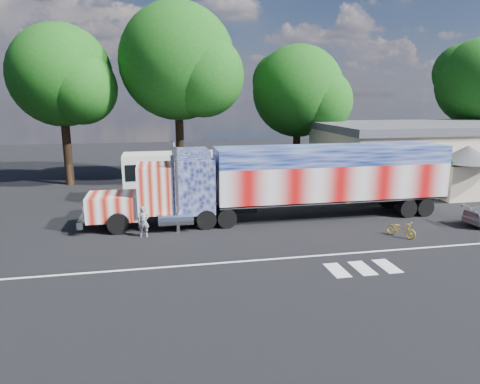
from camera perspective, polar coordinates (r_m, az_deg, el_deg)
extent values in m
plane|color=black|center=(22.91, 1.46, -6.28)|extent=(100.00, 100.00, 0.00)
cube|color=silver|center=(20.17, 3.34, -8.99)|extent=(30.00, 0.15, 0.01)
cube|color=silver|center=(19.48, 12.82, -10.13)|extent=(0.70, 1.60, 0.01)
cube|color=silver|center=(19.97, 16.02, -9.72)|extent=(0.70, 1.60, 0.01)
cube|color=silver|center=(20.53, 19.04, -9.31)|extent=(0.70, 1.60, 0.01)
cube|color=black|center=(25.48, -8.70, -2.66)|extent=(9.73, 1.08, 0.32)
cube|color=#D8877D|center=(25.46, -16.55, -1.81)|extent=(2.81, 2.38, 1.41)
cube|color=silver|center=(25.64, -19.79, -1.94)|extent=(0.13, 2.05, 1.25)
cube|color=silver|center=(25.86, -20.15, -3.46)|extent=(0.32, 2.70, 0.39)
cube|color=#D8877D|center=(25.11, -11.28, 0.56)|extent=(1.95, 2.70, 2.70)
cube|color=black|center=(25.04, -13.43, 1.56)|extent=(0.06, 2.27, 0.97)
cube|color=#495183|center=(25.16, -6.37, 1.01)|extent=(2.38, 2.70, 3.13)
cube|color=#495183|center=(24.86, -6.47, 5.04)|extent=(1.95, 2.59, 0.54)
cylinder|color=silver|center=(26.50, -8.73, 1.54)|extent=(0.22, 0.22, 4.76)
cylinder|color=silver|center=(23.71, -8.41, 0.22)|extent=(0.22, 0.22, 4.76)
cylinder|color=silver|center=(26.85, -8.84, -1.99)|extent=(1.95, 0.71, 0.71)
cylinder|color=silver|center=(24.15, -8.54, -3.66)|extent=(1.95, 0.71, 0.71)
cylinder|color=black|center=(24.47, -15.93, -4.07)|extent=(1.19, 0.38, 1.19)
cylinder|color=black|center=(26.75, -15.54, -2.61)|extent=(1.19, 0.38, 1.19)
cylinder|color=black|center=(24.57, -4.53, -3.61)|extent=(1.12, 0.59, 1.12)
cylinder|color=black|center=(26.74, -5.10, -2.26)|extent=(1.12, 0.59, 1.12)
cylinder|color=black|center=(24.73, -1.79, -3.47)|extent=(1.12, 0.59, 1.12)
cylinder|color=black|center=(26.89, -2.58, -2.14)|extent=(1.12, 0.59, 1.12)
cube|color=black|center=(27.53, 11.93, -1.05)|extent=(14.05, 1.19, 0.32)
cube|color=#D57473|center=(27.27, 12.05, 1.49)|extent=(14.48, 2.81, 2.16)
cube|color=#415394|center=(27.01, 12.21, 4.86)|extent=(14.48, 2.81, 1.08)
cube|color=silver|center=(27.50, 11.95, -0.72)|extent=(14.48, 2.81, 0.13)
cube|color=silver|center=(30.75, 24.67, 2.88)|extent=(0.04, 2.70, 3.13)
cylinder|color=black|center=(28.82, 21.32, -2.00)|extent=(1.12, 0.59, 1.12)
cylinder|color=black|center=(30.69, 19.09, -0.95)|extent=(1.12, 0.59, 1.12)
cylinder|color=black|center=(29.47, 23.28, -1.85)|extent=(1.12, 0.59, 1.12)
cylinder|color=black|center=(31.30, 20.97, -0.84)|extent=(1.12, 0.59, 1.12)
cube|color=silver|center=(30.98, -4.06, 2.11)|extent=(12.03, 2.61, 3.51)
cube|color=black|center=(30.87, -4.08, 3.30)|extent=(11.63, 2.67, 1.10)
cube|color=black|center=(31.25, -4.02, -0.24)|extent=(12.03, 2.61, 0.25)
cube|color=black|center=(30.82, -15.24, 1.91)|extent=(0.06, 2.31, 1.40)
cylinder|color=black|center=(29.81, -12.36, -1.05)|extent=(1.00, 0.30, 1.00)
cylinder|color=black|center=(32.25, -12.29, 0.00)|extent=(1.00, 0.30, 1.00)
cylinder|color=black|center=(30.55, 1.88, -0.42)|extent=(1.00, 0.30, 1.00)
cylinder|color=black|center=(32.93, 0.90, 0.56)|extent=(1.00, 0.30, 1.00)
cylinder|color=black|center=(30.76, 3.52, -0.35)|extent=(1.00, 0.30, 1.00)
cylinder|color=black|center=(33.13, 2.43, 0.62)|extent=(1.00, 0.30, 1.00)
cube|color=beige|center=(40.88, 26.32, 4.19)|extent=(22.00, 10.00, 4.60)
cube|color=#46464B|center=(40.63, 26.68, 7.81)|extent=(22.40, 10.40, 0.60)
cube|color=#1E5926|center=(32.25, 20.35, 2.93)|extent=(1.60, 0.08, 1.20)
cube|color=#1E5926|center=(34.50, 26.05, 3.02)|extent=(1.60, 0.08, 1.20)
cube|color=beige|center=(34.85, 27.73, 1.09)|extent=(3.00, 1.20, 2.60)
cube|color=#1E5926|center=(34.61, 28.00, 3.69)|extent=(3.40, 1.60, 0.25)
cone|color=#46464B|center=(34.54, 28.09, 4.50)|extent=(4.00, 4.00, 1.20)
imported|color=slate|center=(23.59, -12.74, -3.90)|extent=(0.64, 0.44, 1.67)
imported|color=gold|center=(24.71, 20.69, -4.64)|extent=(1.37, 1.71, 0.87)
cylinder|color=black|center=(37.57, -8.04, 7.47)|extent=(0.70, 0.70, 8.16)
sphere|color=#185413|center=(37.51, -8.34, 16.81)|extent=(9.63, 9.63, 9.63)
sphere|color=#185413|center=(36.17, -5.00, 15.20)|extent=(6.74, 6.74, 6.74)
sphere|color=#185413|center=(39.00, -10.75, 18.29)|extent=(6.26, 6.26, 6.26)
cylinder|color=black|center=(39.01, -22.10, 6.18)|extent=(0.70, 0.70, 7.24)
sphere|color=#185413|center=(38.85, -22.79, 14.14)|extent=(8.25, 8.25, 8.25)
sphere|color=#185413|center=(37.32, -20.48, 12.83)|extent=(5.78, 5.78, 5.78)
sphere|color=#185413|center=(40.36, -24.35, 15.40)|extent=(5.36, 5.36, 5.36)
cylinder|color=black|center=(41.59, 7.56, 6.69)|extent=(0.70, 0.70, 6.27)
sphere|color=#185413|center=(41.36, 7.76, 13.18)|extent=(8.49, 8.49, 8.49)
sphere|color=#185413|center=(40.75, 10.61, 11.82)|extent=(5.94, 5.94, 5.94)
sphere|color=#185413|center=(42.20, 5.53, 14.44)|extent=(5.52, 5.52, 5.52)
cylinder|color=black|center=(49.65, 28.79, 6.62)|extent=(0.70, 0.70, 6.97)
sphere|color=#185413|center=(49.73, 27.45, 13.98)|extent=(5.56, 5.56, 5.56)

